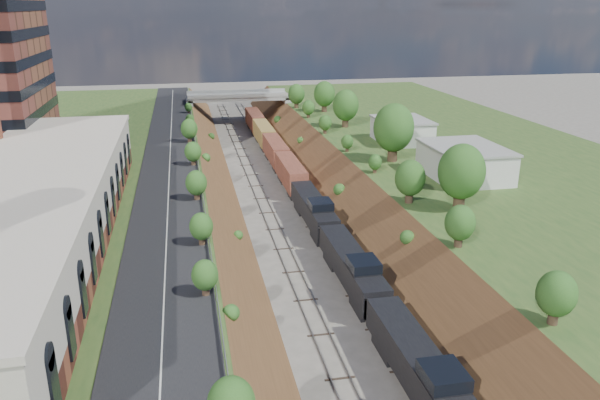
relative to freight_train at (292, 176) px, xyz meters
The scene contains 15 objects.
platform_left 36.09m from the freight_train, behind, with size 44.00×180.00×5.00m, color #2F5121.
platform_right 30.97m from the freight_train, 11.05° to the right, with size 44.00×180.00×5.00m, color #2F5121.
embankment_left 15.03m from the freight_train, 156.42° to the right, with size 7.07×180.00×7.07m, color brown.
embankment_right 10.56m from the freight_train, 35.24° to the right, with size 7.07×180.00×7.07m, color brown.
rail_left_track 8.22m from the freight_train, 131.22° to the right, with size 1.58×180.00×0.18m, color gray.
rail_right_track 6.37m from the freight_train, 90.00° to the right, with size 1.58×180.00×0.18m, color gray.
road 19.23m from the freight_train, 161.85° to the right, with size 8.00×180.00×0.10m, color black.
guardrail 15.61m from the freight_train, 156.34° to the right, with size 0.10×171.00×0.70m.
commercial_building 41.88m from the freight_train, 137.61° to the right, with size 14.30×62.30×7.00m.
overpass 56.18m from the freight_train, 92.66° to the left, with size 24.50×8.30×7.40m.
white_building_near 25.54m from the freight_train, 33.69° to the right, with size 9.00×12.00×4.00m, color silver.
white_building_far 22.37m from the freight_train, 21.57° to the left, with size 8.00×10.00×3.60m, color silver.
tree_right_large 30.48m from the freight_train, 60.96° to the right, with size 5.25×5.25×7.61m.
tree_left_crest 48.36m from the freight_train, 107.41° to the right, with size 2.45×2.45×3.55m.
freight_train is the anchor object (origin of this frame).
Camera 1 is at (-13.08, -18.04, 27.17)m, focal length 35.00 mm.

